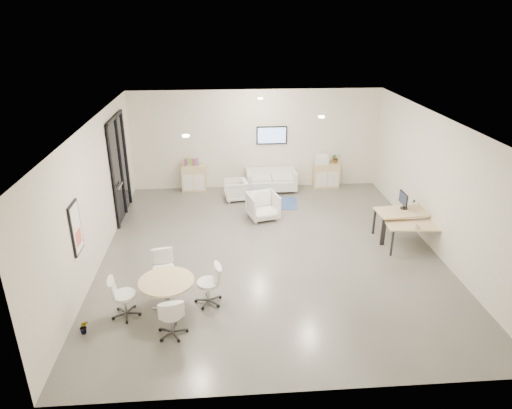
{
  "coord_description": "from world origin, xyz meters",
  "views": [
    {
      "loc": [
        -1.1,
        -9.78,
        5.42
      ],
      "look_at": [
        -0.32,
        0.4,
        1.08
      ],
      "focal_mm": 32.0,
      "sensor_mm": 36.0,
      "label": 1
    }
  ],
  "objects_px": {
    "sideboard_right": "(326,175)",
    "desk_rear": "(406,214)",
    "armchair_left": "(236,189)",
    "loveseat": "(271,181)",
    "sideboard_left": "(194,178)",
    "round_table": "(167,284)",
    "desk_front": "(413,227)",
    "armchair_right": "(263,205)"
  },
  "relations": [
    {
      "from": "sideboard_right",
      "to": "desk_rear",
      "type": "distance_m",
      "value": 4.03
    },
    {
      "from": "armchair_left",
      "to": "sideboard_right",
      "type": "bearing_deg",
      "value": 99.47
    },
    {
      "from": "loveseat",
      "to": "sideboard_left",
      "type": "bearing_deg",
      "value": 175.93
    },
    {
      "from": "loveseat",
      "to": "armchair_left",
      "type": "height_order",
      "value": "loveseat"
    },
    {
      "from": "loveseat",
      "to": "round_table",
      "type": "bearing_deg",
      "value": -113.27
    },
    {
      "from": "armchair_left",
      "to": "round_table",
      "type": "bearing_deg",
      "value": -21.99
    },
    {
      "from": "sideboard_right",
      "to": "round_table",
      "type": "distance_m",
      "value": 7.91
    },
    {
      "from": "desk_rear",
      "to": "desk_front",
      "type": "distance_m",
      "value": 0.6
    },
    {
      "from": "round_table",
      "to": "sideboard_right",
      "type": "bearing_deg",
      "value": 54.76
    },
    {
      "from": "desk_rear",
      "to": "desk_front",
      "type": "xyz_separation_m",
      "value": [
        -0.03,
        -0.59,
        -0.09
      ]
    },
    {
      "from": "armchair_right",
      "to": "round_table",
      "type": "height_order",
      "value": "armchair_right"
    },
    {
      "from": "armchair_left",
      "to": "armchair_right",
      "type": "bearing_deg",
      "value": 19.47
    },
    {
      "from": "desk_rear",
      "to": "round_table",
      "type": "xyz_separation_m",
      "value": [
        -5.74,
        -2.62,
        -0.13
      ]
    },
    {
      "from": "armchair_left",
      "to": "desk_front",
      "type": "relative_size",
      "value": 0.52
    },
    {
      "from": "armchair_right",
      "to": "armchair_left",
      "type": "bearing_deg",
      "value": 101.75
    },
    {
      "from": "loveseat",
      "to": "desk_rear",
      "type": "xyz_separation_m",
      "value": [
        3.04,
        -3.66,
        0.36
      ]
    },
    {
      "from": "loveseat",
      "to": "armchair_right",
      "type": "bearing_deg",
      "value": -101.99
    },
    {
      "from": "armchair_right",
      "to": "desk_rear",
      "type": "relative_size",
      "value": 0.54
    },
    {
      "from": "armchair_left",
      "to": "armchair_right",
      "type": "relative_size",
      "value": 0.85
    },
    {
      "from": "desk_rear",
      "to": "desk_front",
      "type": "height_order",
      "value": "desk_rear"
    },
    {
      "from": "round_table",
      "to": "loveseat",
      "type": "bearing_deg",
      "value": 66.68
    },
    {
      "from": "desk_front",
      "to": "round_table",
      "type": "xyz_separation_m",
      "value": [
        -5.71,
        -2.02,
        -0.03
      ]
    },
    {
      "from": "sideboard_left",
      "to": "desk_front",
      "type": "xyz_separation_m",
      "value": [
        5.51,
        -4.44,
        0.17
      ]
    },
    {
      "from": "armchair_left",
      "to": "sideboard_left",
      "type": "bearing_deg",
      "value": -130.12
    },
    {
      "from": "sideboard_right",
      "to": "desk_rear",
      "type": "height_order",
      "value": "sideboard_right"
    },
    {
      "from": "armchair_right",
      "to": "round_table",
      "type": "bearing_deg",
      "value": -132.99
    },
    {
      "from": "armchair_left",
      "to": "desk_rear",
      "type": "bearing_deg",
      "value": 48.21
    },
    {
      "from": "loveseat",
      "to": "desk_rear",
      "type": "relative_size",
      "value": 1.05
    },
    {
      "from": "sideboard_right",
      "to": "round_table",
      "type": "relative_size",
      "value": 0.78
    },
    {
      "from": "sideboard_right",
      "to": "round_table",
      "type": "xyz_separation_m",
      "value": [
        -4.56,
        -6.46,
        0.15
      ]
    },
    {
      "from": "sideboard_right",
      "to": "armchair_right",
      "type": "height_order",
      "value": "sideboard_right"
    },
    {
      "from": "sideboard_left",
      "to": "armchair_left",
      "type": "relative_size",
      "value": 1.25
    },
    {
      "from": "sideboard_left",
      "to": "loveseat",
      "type": "height_order",
      "value": "sideboard_left"
    },
    {
      "from": "loveseat",
      "to": "desk_front",
      "type": "height_order",
      "value": "loveseat"
    },
    {
      "from": "loveseat",
      "to": "round_table",
      "type": "distance_m",
      "value": 6.84
    },
    {
      "from": "round_table",
      "to": "desk_rear",
      "type": "bearing_deg",
      "value": 24.49
    },
    {
      "from": "armchair_right",
      "to": "desk_rear",
      "type": "bearing_deg",
      "value": -37.66
    },
    {
      "from": "armchair_left",
      "to": "desk_front",
      "type": "height_order",
      "value": "armchair_left"
    },
    {
      "from": "loveseat",
      "to": "desk_rear",
      "type": "bearing_deg",
      "value": -50.3
    },
    {
      "from": "armchair_right",
      "to": "desk_front",
      "type": "distance_m",
      "value": 4.05
    },
    {
      "from": "loveseat",
      "to": "sideboard_right",
      "type": "bearing_deg",
      "value": 5.52
    },
    {
      "from": "sideboard_right",
      "to": "armchair_left",
      "type": "xyz_separation_m",
      "value": [
        -3.03,
        -0.88,
        -0.07
      ]
    }
  ]
}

